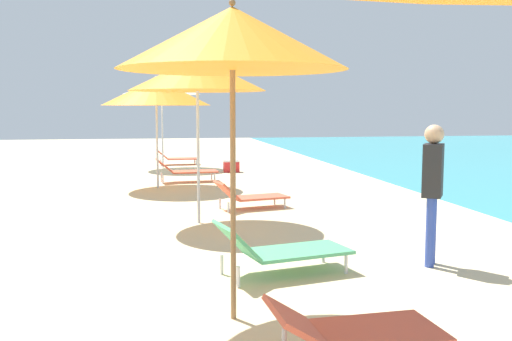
% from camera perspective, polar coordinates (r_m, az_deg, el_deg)
% --- Properties ---
extents(umbrella_third, '(2.01, 2.01, 2.85)m').
position_cam_1_polar(umbrella_third, '(5.05, -2.39, 13.09)').
color(umbrella_third, olive).
rests_on(umbrella_third, ground).
extents(lounger_third_shoreside, '(1.65, 0.96, 0.65)m').
position_cam_1_polar(lounger_third_shoreside, '(6.59, 2.44, -7.84)').
color(lounger_third_shoreside, '#4CA572').
rests_on(lounger_third_shoreside, ground).
extents(lounger_third_inland, '(1.29, 0.68, 0.54)m').
position_cam_1_polar(lounger_third_inland, '(4.32, 9.79, -15.50)').
color(lounger_third_inland, '#D8593F').
rests_on(lounger_third_inland, ground).
extents(umbrella_fourth, '(2.25, 2.25, 2.80)m').
position_cam_1_polar(umbrella_fourth, '(9.42, -5.92, 9.61)').
color(umbrella_fourth, silver).
rests_on(umbrella_fourth, ground).
extents(lounger_fourth_shoreside, '(1.47, 0.87, 0.55)m').
position_cam_1_polar(lounger_fourth_shoreside, '(10.83, -0.59, -2.52)').
color(lounger_fourth_shoreside, '#D8593F').
rests_on(lounger_fourth_shoreside, ground).
extents(umbrella_fifth, '(2.59, 2.59, 2.67)m').
position_cam_1_polar(umbrella_fifth, '(13.81, -9.99, 7.77)').
color(umbrella_fifth, silver).
rests_on(umbrella_fifth, ground).
extents(lounger_fifth_shoreside, '(1.62, 0.70, 0.62)m').
position_cam_1_polar(lounger_fifth_shoreside, '(14.85, -7.08, 0.04)').
color(lounger_fifth_shoreside, '#D8593F').
rests_on(lounger_fifth_shoreside, ground).
extents(umbrella_farthest, '(2.44, 2.44, 2.89)m').
position_cam_1_polar(umbrella_farthest, '(18.34, -9.47, 8.31)').
color(umbrella_farthest, silver).
rests_on(umbrella_farthest, ground).
extents(lounger_farthest_shoreside, '(1.44, 0.66, 0.53)m').
position_cam_1_polar(lounger_farthest_shoreside, '(19.41, -7.98, 1.31)').
color(lounger_farthest_shoreside, '#D8593F').
rests_on(lounger_farthest_shoreside, ground).
extents(person_walking_near, '(0.38, 0.42, 1.72)m').
position_cam_1_polar(person_walking_near, '(7.16, 17.33, -0.93)').
color(person_walking_near, '#334CB2').
rests_on(person_walking_near, ground).
extents(cooler_box, '(0.47, 0.33, 0.37)m').
position_cam_1_polar(cooler_box, '(17.03, -2.50, 0.46)').
color(cooler_box, red).
rests_on(cooler_box, ground).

